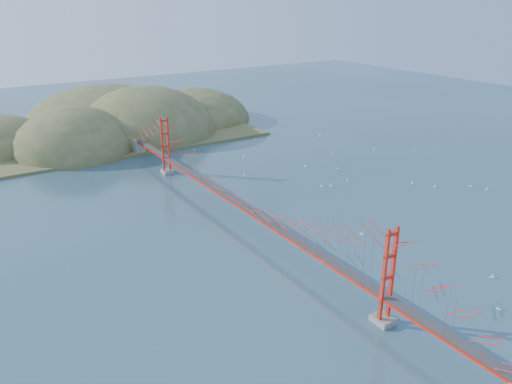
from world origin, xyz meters
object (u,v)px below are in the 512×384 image
bridge (242,184)px  sailboat_0 (362,233)px  sailboat_2 (435,187)px  sailboat_1 (338,168)px

bridge → sailboat_0: 19.84m
bridge → sailboat_0: bridge is taller
sailboat_2 → sailboat_1: bearing=114.8°
sailboat_0 → bridge: bearing=137.1°
sailboat_2 → bridge: bearing=172.2°
sailboat_1 → sailboat_2: (8.38, -18.16, 0.00)m
sailboat_1 → sailboat_2: sailboat_2 is taller
bridge → sailboat_2: bridge is taller
bridge → sailboat_2: (39.59, -5.43, -6.87)m
bridge → sailboat_1: size_ratio=161.93×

